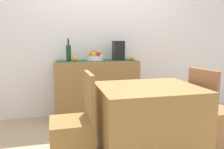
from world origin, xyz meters
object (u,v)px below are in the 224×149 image
sideboard_console (97,90)px  dining_table (148,121)px  coffee_maker (118,51)px  wine_bottle (69,53)px  chair_near_window (73,138)px  fruit_bowl (95,58)px  chair_by_corner (211,124)px

sideboard_console → dining_table: bearing=-76.0°
coffee_maker → dining_table: size_ratio=0.30×
sideboard_console → wine_bottle: bearing=180.0°
chair_near_window → fruit_bowl: bearing=71.2°
wine_bottle → chair_by_corner: size_ratio=0.37×
chair_near_window → wine_bottle: bearing=88.1°
fruit_bowl → chair_by_corner: bearing=-49.1°
fruit_bowl → coffee_maker: bearing=0.0°
coffee_maker → chair_by_corner: bearing=-59.8°
chair_near_window → chair_by_corner: same height
dining_table → fruit_bowl: bearing=104.8°
fruit_bowl → dining_table: fruit_bowl is taller
sideboard_console → fruit_bowl: 0.49m
sideboard_console → wine_bottle: wine_bottle is taller
coffee_maker → chair_near_window: coffee_maker is taller
chair_by_corner → coffee_maker: bearing=120.2°
wine_bottle → coffee_maker: (0.75, 0.00, 0.02)m
fruit_bowl → chair_near_window: bearing=-108.8°
fruit_bowl → wine_bottle: size_ratio=0.76×
dining_table → chair_near_window: (-0.77, 0.00, -0.10)m
wine_bottle → chair_near_window: 1.48m
dining_table → coffee_maker: bearing=88.8°
chair_by_corner → chair_near_window: bearing=179.9°
chair_near_window → dining_table: bearing=-0.0°
coffee_maker → dining_table: coffee_maker is taller
wine_bottle → chair_by_corner: 2.10m
fruit_bowl → dining_table: size_ratio=0.25×
dining_table → chair_near_window: size_ratio=1.12×
coffee_maker → chair_near_window: (-0.79, -1.27, -0.77)m
fruit_bowl → coffee_maker: 0.38m
sideboard_console → chair_by_corner: size_ratio=1.40×
wine_bottle → coffee_maker: bearing=0.0°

